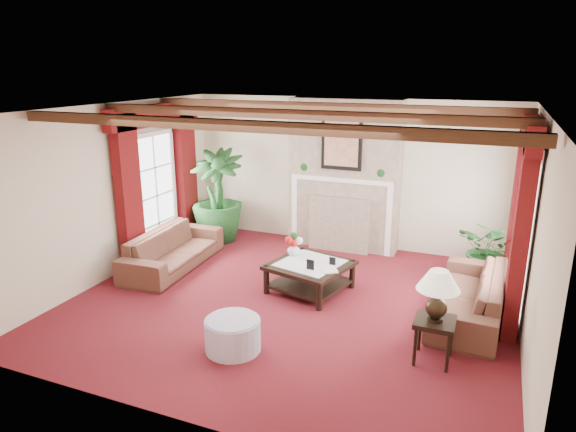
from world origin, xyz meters
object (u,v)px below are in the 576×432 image
at_px(sofa_left, 173,243).
at_px(coffee_table, 310,277).
at_px(sofa_right, 470,287).
at_px(potted_palm, 218,215).
at_px(ottoman, 233,335).
at_px(side_table, 433,340).

distance_m(sofa_left, coffee_table, 2.44).
bearing_deg(sofa_right, potted_palm, -105.20).
height_order(sofa_left, coffee_table, sofa_left).
relative_size(coffee_table, ottoman, 1.60).
bearing_deg(side_table, coffee_table, 146.91).
bearing_deg(sofa_left, side_table, -109.76).
bearing_deg(coffee_table, potted_palm, 161.47).
distance_m(side_table, ottoman, 2.31).
distance_m(potted_palm, ottoman, 4.07).
height_order(sofa_right, potted_palm, potted_palm).
xyz_separation_m(sofa_left, side_table, (4.38, -1.30, -0.15)).
relative_size(potted_palm, coffee_table, 1.80).
xyz_separation_m(sofa_right, coffee_table, (-2.25, -0.05, -0.20)).
height_order(coffee_table, side_table, side_table).
xyz_separation_m(sofa_left, sofa_right, (4.68, 0.02, 0.00)).
relative_size(sofa_right, potted_palm, 1.13).
bearing_deg(ottoman, sofa_right, 38.01).
bearing_deg(coffee_table, side_table, -19.42).
bearing_deg(ottoman, coffee_table, 81.99).
xyz_separation_m(coffee_table, side_table, (1.94, -1.27, 0.04)).
relative_size(sofa_left, potted_palm, 1.13).
bearing_deg(ottoman, sofa_left, 138.02).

